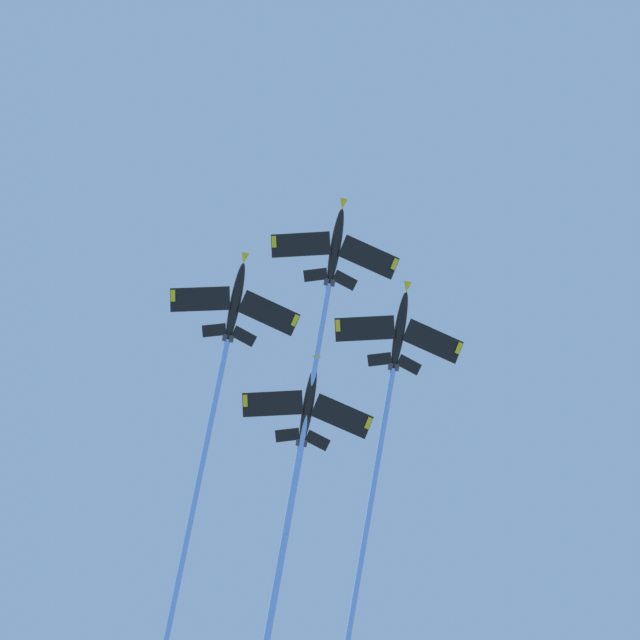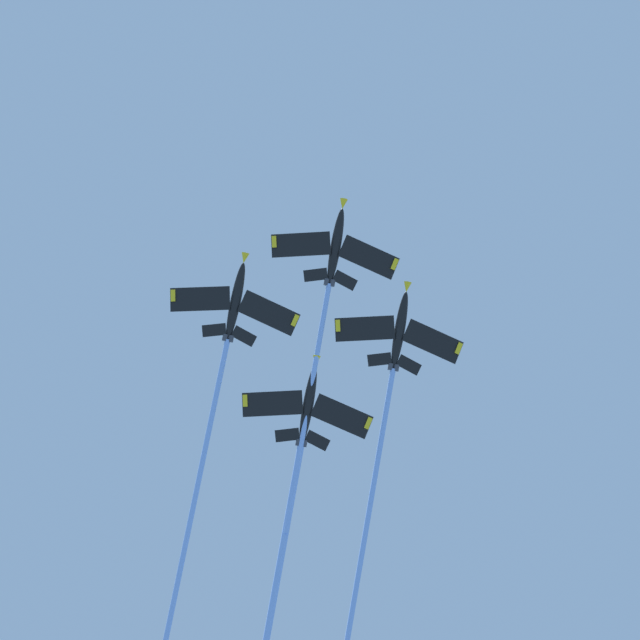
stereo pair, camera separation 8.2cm
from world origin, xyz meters
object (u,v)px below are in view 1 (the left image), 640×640
(jet_left_wing, at_px, (389,394))
(jet_right_wing, at_px, (220,378))
(jet_slot, at_px, (294,486))
(jet_lead, at_px, (327,299))

(jet_left_wing, height_order, jet_right_wing, jet_right_wing)
(jet_slot, bearing_deg, jet_lead, -146.72)
(jet_lead, bearing_deg, jet_right_wing, 78.48)
(jet_right_wing, xyz_separation_m, jet_slot, (17.87, -4.67, -6.19))
(jet_lead, relative_size, jet_slot, 0.96)
(jet_lead, relative_size, jet_left_wing, 0.93)
(jet_lead, height_order, jet_left_wing, jet_lead)
(jet_lead, distance_m, jet_slot, 28.58)
(jet_lead, xyz_separation_m, jet_right_wing, (3.86, 18.93, -5.69))
(jet_left_wing, xyz_separation_m, jet_right_wing, (-12.14, 22.49, -0.41))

